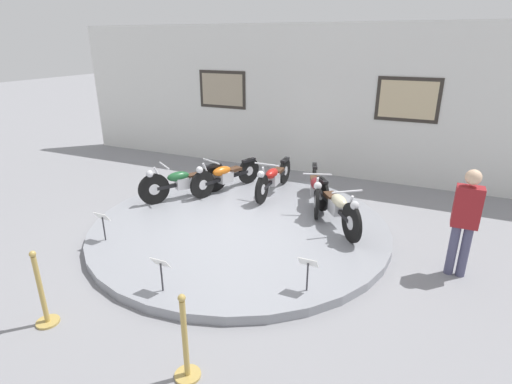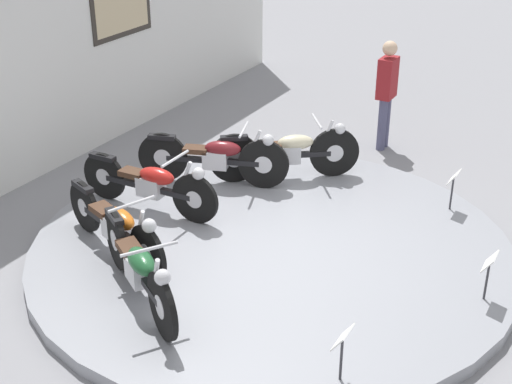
% 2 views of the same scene
% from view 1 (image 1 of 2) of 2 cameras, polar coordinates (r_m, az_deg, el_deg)
% --- Properties ---
extents(ground_plane, '(60.00, 60.00, 0.00)m').
position_cam_1_polar(ground_plane, '(7.51, -2.25, -5.33)').
color(ground_plane, gray).
extents(display_platform, '(5.43, 5.43, 0.14)m').
position_cam_1_polar(display_platform, '(7.48, -2.26, -4.83)').
color(display_platform, gray).
rests_on(display_platform, ground_plane).
extents(back_wall, '(14.00, 0.22, 3.71)m').
position_cam_1_polar(back_wall, '(10.49, 7.36, 12.76)').
color(back_wall, silver).
rests_on(back_wall, ground_plane).
extents(motorcycle_green, '(1.17, 1.68, 0.80)m').
position_cam_1_polar(motorcycle_green, '(8.56, -10.38, 1.59)').
color(motorcycle_green, black).
rests_on(motorcycle_green, display_platform).
extents(motorcycle_orange, '(0.80, 1.84, 0.78)m').
position_cam_1_polar(motorcycle_orange, '(8.87, -4.42, 2.45)').
color(motorcycle_orange, black).
rests_on(motorcycle_orange, display_platform).
extents(motorcycle_red, '(0.54, 1.96, 0.78)m').
position_cam_1_polar(motorcycle_red, '(8.70, 2.50, 2.15)').
color(motorcycle_red, black).
rests_on(motorcycle_red, display_platform).
extents(motorcycle_maroon, '(0.74, 1.93, 0.81)m').
position_cam_1_polar(motorcycle_maroon, '(8.13, 8.50, 0.71)').
color(motorcycle_maroon, black).
rests_on(motorcycle_maroon, display_platform).
extents(motorcycle_cream, '(1.25, 1.66, 0.81)m').
position_cam_1_polar(motorcycle_cream, '(7.31, 11.41, -1.81)').
color(motorcycle_cream, black).
rests_on(motorcycle_cream, display_platform).
extents(info_placard_front_left, '(0.26, 0.11, 0.51)m').
position_cam_1_polar(info_placard_front_left, '(7.12, -21.05, -3.79)').
color(info_placard_front_left, '#333338').
rests_on(info_placard_front_left, display_platform).
extents(info_placard_front_centre, '(0.26, 0.11, 0.51)m').
position_cam_1_polar(info_placard_front_centre, '(5.51, -13.45, -10.38)').
color(info_placard_front_centre, '#333338').
rests_on(info_placard_front_centre, display_platform).
extents(info_placard_front_right, '(0.26, 0.11, 0.51)m').
position_cam_1_polar(info_placard_front_right, '(5.41, 7.43, -10.54)').
color(info_placard_front_right, '#333338').
rests_on(info_placard_front_right, display_platform).
extents(visitor_standing, '(0.36, 0.22, 1.66)m').
position_cam_1_polar(visitor_standing, '(6.46, 27.71, -3.27)').
color(visitor_standing, '#4C4C6B').
rests_on(visitor_standing, ground_plane).
extents(stanchion_post_left_of_entry, '(0.28, 0.28, 1.02)m').
position_cam_1_polar(stanchion_post_left_of_entry, '(5.69, -28.15, -13.43)').
color(stanchion_post_left_of_entry, tan).
rests_on(stanchion_post_left_of_entry, ground_plane).
extents(stanchion_post_right_of_entry, '(0.28, 0.28, 1.02)m').
position_cam_1_polar(stanchion_post_right_of_entry, '(4.46, -10.00, -21.37)').
color(stanchion_post_right_of_entry, tan).
rests_on(stanchion_post_right_of_entry, ground_plane).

